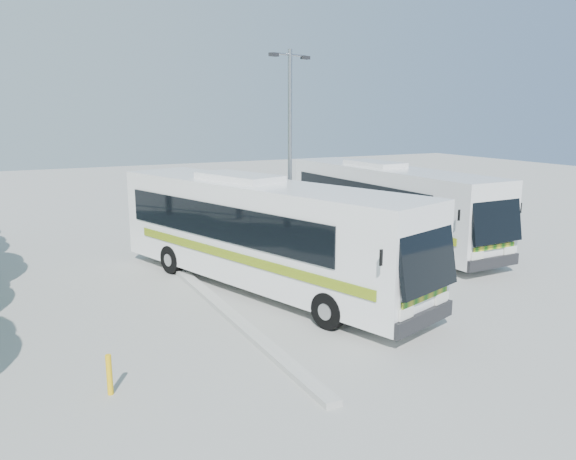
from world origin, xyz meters
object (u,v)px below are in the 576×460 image
coach_main (261,231)px  bollard (109,375)px  lamppost (290,150)px  coach_adjacent (388,202)px

coach_main → bollard: 8.27m
lamppost → bollard: (-8.32, -7.69, -4.12)m
bollard → coach_main: bearing=42.0°
coach_adjacent → bollard: (-13.97, -8.89, -1.48)m
lamppost → coach_adjacent: bearing=-5.7°
coach_adjacent → bollard: coach_adjacent is taller
coach_main → lamppost: (2.28, 2.26, 2.57)m
coach_main → bollard: bearing=-155.8°
coach_adjacent → lamppost: size_ratio=1.54×
coach_adjacent → lamppost: (-5.66, -1.20, 2.64)m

